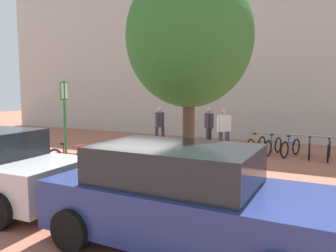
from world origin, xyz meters
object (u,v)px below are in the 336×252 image
(tree_sidewalk, at_px, (189,38))
(person_shirt_white, at_px, (224,128))
(bike_at_sign, at_px, (69,160))
(bike_rack_cluster, at_px, (291,147))
(parking_sign_post, at_px, (65,114))
(person_suited_navy, at_px, (160,124))
(person_suited_dark, at_px, (209,125))
(bollard_steel, at_px, (227,141))
(car_navy_sedan, at_px, (184,198))

(tree_sidewalk, bearing_deg, person_shirt_white, 98.02)
(bike_at_sign, xyz_separation_m, bike_rack_cluster, (5.51, 5.50, -0.00))
(bike_at_sign, xyz_separation_m, person_shirt_white, (3.16, 4.93, 0.63))
(parking_sign_post, xyz_separation_m, bike_at_sign, (0.04, 0.07, -1.38))
(person_suited_navy, relative_size, person_suited_dark, 1.00)
(bollard_steel, height_order, car_navy_sedan, car_navy_sedan)
(parking_sign_post, height_order, bike_rack_cluster, parking_sign_post)
(person_suited_navy, bearing_deg, tree_sidewalk, -55.41)
(person_suited_dark, bearing_deg, person_suited_navy, -166.99)
(bike_rack_cluster, distance_m, bollard_steel, 2.34)
(bollard_steel, bearing_deg, person_shirt_white, -101.96)
(person_suited_dark, bearing_deg, bollard_steel, -32.05)
(bike_at_sign, relative_size, person_shirt_white, 0.98)
(bollard_steel, bearing_deg, person_suited_dark, 147.95)
(bike_rack_cluster, bearing_deg, bollard_steel, -171.09)
(person_suited_navy, height_order, person_shirt_white, same)
(bollard_steel, xyz_separation_m, person_suited_dark, (-0.95, 0.60, 0.53))
(person_suited_navy, bearing_deg, bollard_steel, -2.20)
(bike_rack_cluster, xyz_separation_m, car_navy_sedan, (-0.60, -8.17, 0.41))
(bike_rack_cluster, relative_size, car_navy_sedan, 0.74)
(person_suited_dark, distance_m, car_navy_sedan, 8.81)
(parking_sign_post, relative_size, bike_at_sign, 1.58)
(tree_sidewalk, bearing_deg, car_navy_sedan, -67.82)
(bollard_steel, bearing_deg, bike_at_sign, -121.90)
(bike_at_sign, bearing_deg, tree_sidewalk, -1.32)
(parking_sign_post, height_order, bollard_steel, parking_sign_post)
(person_suited_dark, bearing_deg, car_navy_sedan, -72.42)
(bollard_steel, distance_m, person_shirt_white, 0.58)
(bike_rack_cluster, xyz_separation_m, person_suited_navy, (-5.34, -0.25, 0.64))
(bike_at_sign, height_order, person_suited_dark, person_suited_dark)
(person_suited_navy, bearing_deg, bike_at_sign, -91.92)
(person_suited_navy, bearing_deg, car_navy_sedan, -59.12)
(tree_sidewalk, xyz_separation_m, person_shirt_white, (-0.71, 5.02, -2.57))
(bike_at_sign, bearing_deg, car_navy_sedan, -28.47)
(bollard_steel, distance_m, person_suited_dark, 1.24)
(bollard_steel, relative_size, person_suited_dark, 0.52)
(bike_at_sign, relative_size, car_navy_sedan, 0.39)
(tree_sidewalk, relative_size, bike_at_sign, 3.07)
(parking_sign_post, xyz_separation_m, bollard_steel, (3.24, 5.21, -1.28))
(bike_rack_cluster, bearing_deg, person_suited_dark, 175.92)
(parking_sign_post, bearing_deg, person_shirt_white, 57.40)
(tree_sidewalk, relative_size, person_suited_dark, 3.00)
(person_suited_dark, distance_m, person_shirt_white, 1.21)
(person_shirt_white, bearing_deg, bike_rack_cluster, 13.69)
(bike_rack_cluster, height_order, person_shirt_white, person_shirt_white)
(bike_at_sign, relative_size, person_suited_dark, 0.98)
(bollard_steel, height_order, person_shirt_white, person_shirt_white)
(tree_sidewalk, xyz_separation_m, person_suited_dark, (-1.61, 5.83, -2.57))
(bike_at_sign, height_order, car_navy_sedan, car_navy_sedan)
(bike_at_sign, distance_m, person_shirt_white, 5.89)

